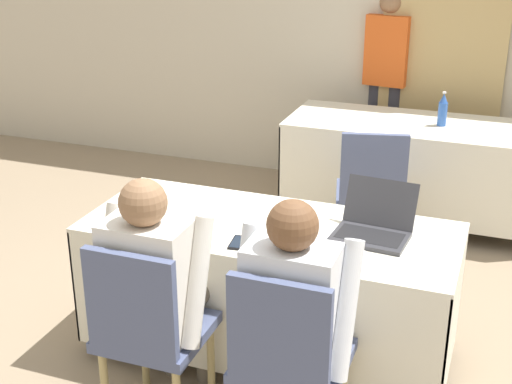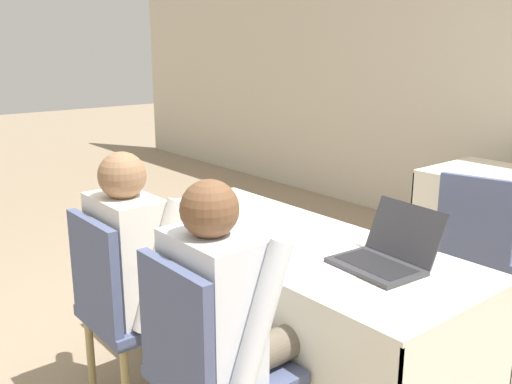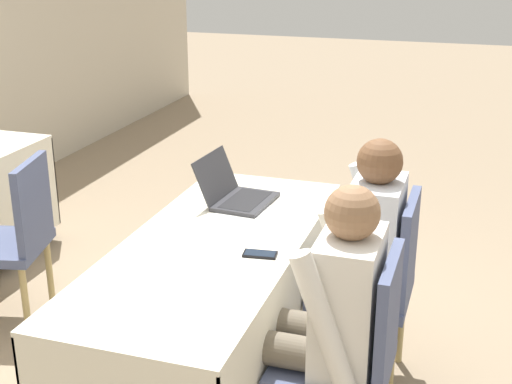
{
  "view_description": "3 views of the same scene",
  "coord_description": "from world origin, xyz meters",
  "px_view_note": "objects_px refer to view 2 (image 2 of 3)",
  "views": [
    {
      "loc": [
        1.03,
        -2.96,
        2.18
      ],
      "look_at": [
        0.0,
        -0.2,
        1.0
      ],
      "focal_mm": 50.0,
      "sensor_mm": 36.0,
      "label": 1
    },
    {
      "loc": [
        1.8,
        -1.68,
        1.61
      ],
      "look_at": [
        0.0,
        -0.2,
        1.0
      ],
      "focal_mm": 40.0,
      "sensor_mm": 36.0,
      "label": 2
    },
    {
      "loc": [
        -2.62,
        -1.05,
        1.99
      ],
      "look_at": [
        0.0,
        -0.2,
        1.0
      ],
      "focal_mm": 50.0,
      "sensor_mm": 36.0,
      "label": 3
    }
  ],
  "objects_px": {
    "chair_near_left": "(124,303)",
    "person_white_shirt": "(230,315)",
    "chair_far_spare": "(479,243)",
    "person_checkered_shirt": "(144,263)",
    "chair_near_right": "(207,365)",
    "laptop": "(384,256)",
    "cell_phone": "(239,244)"
  },
  "relations": [
    {
      "from": "chair_near_left",
      "to": "person_white_shirt",
      "type": "height_order",
      "value": "person_white_shirt"
    },
    {
      "from": "chair_far_spare",
      "to": "person_checkered_shirt",
      "type": "bearing_deg",
      "value": 58.95
    },
    {
      "from": "chair_near_right",
      "to": "person_white_shirt",
      "type": "xyz_separation_m",
      "value": [
        0.0,
        0.1,
        0.16
      ]
    },
    {
      "from": "chair_near_left",
      "to": "person_checkered_shirt",
      "type": "relative_size",
      "value": 0.78
    },
    {
      "from": "laptop",
      "to": "chair_far_spare",
      "type": "relative_size",
      "value": 0.4
    },
    {
      "from": "cell_phone",
      "to": "chair_far_spare",
      "type": "relative_size",
      "value": 0.16
    },
    {
      "from": "chair_far_spare",
      "to": "person_white_shirt",
      "type": "height_order",
      "value": "person_white_shirt"
    },
    {
      "from": "cell_phone",
      "to": "chair_near_left",
      "type": "height_order",
      "value": "chair_near_left"
    },
    {
      "from": "laptop",
      "to": "person_checkered_shirt",
      "type": "relative_size",
      "value": 0.31
    },
    {
      "from": "chair_far_spare",
      "to": "chair_near_right",
      "type": "bearing_deg",
      "value": 78.29
    },
    {
      "from": "cell_phone",
      "to": "chair_near_left",
      "type": "distance_m",
      "value": 0.56
    },
    {
      "from": "cell_phone",
      "to": "chair_far_spare",
      "type": "bearing_deg",
      "value": 70.62
    },
    {
      "from": "chair_near_left",
      "to": "chair_near_right",
      "type": "height_order",
      "value": "same"
    },
    {
      "from": "chair_far_spare",
      "to": "laptop",
      "type": "bearing_deg",
      "value": 87.83
    },
    {
      "from": "laptop",
      "to": "chair_far_spare",
      "type": "xyz_separation_m",
      "value": [
        -0.23,
        1.16,
        -0.28
      ]
    },
    {
      "from": "cell_phone",
      "to": "person_checkered_shirt",
      "type": "height_order",
      "value": "person_checkered_shirt"
    },
    {
      "from": "chair_near_left",
      "to": "chair_far_spare",
      "type": "relative_size",
      "value": 1.0
    },
    {
      "from": "laptop",
      "to": "chair_near_left",
      "type": "distance_m",
      "value": 1.13
    },
    {
      "from": "chair_near_left",
      "to": "chair_far_spare",
      "type": "distance_m",
      "value": 1.99
    },
    {
      "from": "chair_far_spare",
      "to": "person_checkered_shirt",
      "type": "relative_size",
      "value": 0.78
    },
    {
      "from": "person_white_shirt",
      "to": "chair_near_right",
      "type": "bearing_deg",
      "value": 90.0
    },
    {
      "from": "chair_near_left",
      "to": "chair_far_spare",
      "type": "xyz_separation_m",
      "value": [
        0.57,
        1.91,
        0.0
      ]
    },
    {
      "from": "person_checkered_shirt",
      "to": "person_white_shirt",
      "type": "xyz_separation_m",
      "value": [
        0.63,
        0.0,
        0.0
      ]
    },
    {
      "from": "chair_near_left",
      "to": "cell_phone",
      "type": "bearing_deg",
      "value": -118.95
    },
    {
      "from": "laptop",
      "to": "chair_near_right",
      "type": "xyz_separation_m",
      "value": [
        -0.17,
        -0.74,
        -0.28
      ]
    },
    {
      "from": "person_white_shirt",
      "to": "chair_near_left",
      "type": "bearing_deg",
      "value": 9.38
    },
    {
      "from": "cell_phone",
      "to": "person_white_shirt",
      "type": "bearing_deg",
      "value": -48.24
    },
    {
      "from": "laptop",
      "to": "cell_phone",
      "type": "bearing_deg",
      "value": -147.25
    },
    {
      "from": "laptop",
      "to": "cell_phone",
      "type": "relative_size",
      "value": 2.49
    },
    {
      "from": "cell_phone",
      "to": "chair_near_right",
      "type": "bearing_deg",
      "value": -55.89
    },
    {
      "from": "chair_near_right",
      "to": "chair_far_spare",
      "type": "relative_size",
      "value": 1.0
    },
    {
      "from": "chair_near_right",
      "to": "person_checkered_shirt",
      "type": "bearing_deg",
      "value": -9.38
    }
  ]
}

